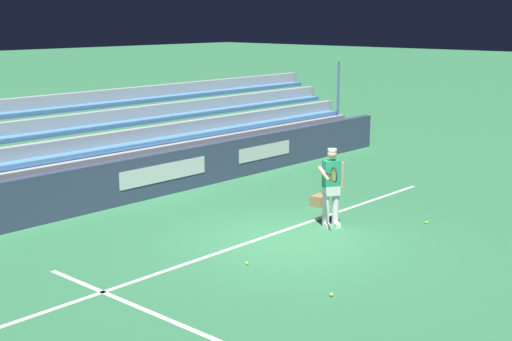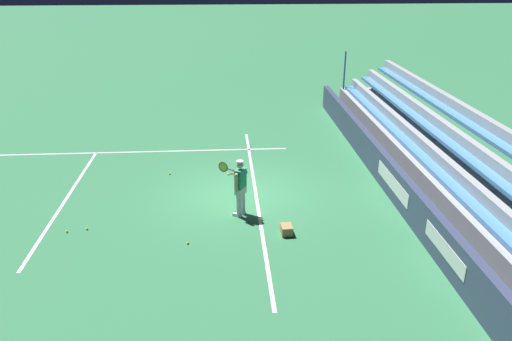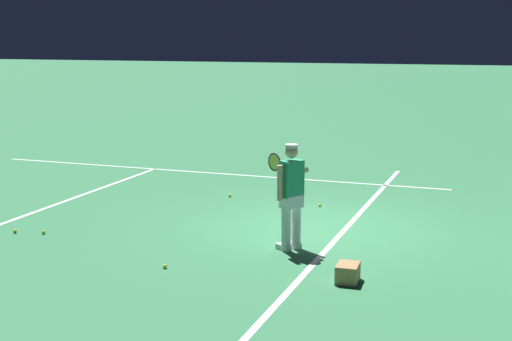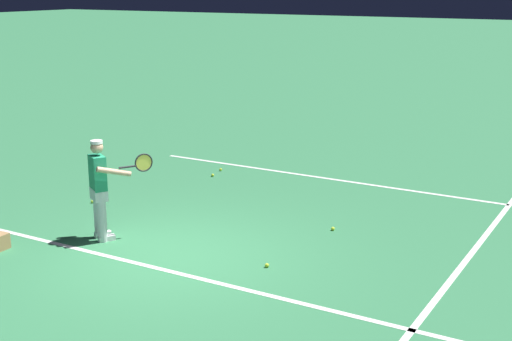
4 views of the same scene
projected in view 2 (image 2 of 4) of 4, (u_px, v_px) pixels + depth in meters
ground_plane at (240, 193)px, 16.09m from camera, size 160.00×160.00×0.00m
court_baseline_white at (256, 193)px, 16.12m from camera, size 12.00×0.10×0.01m
court_sideline_white at (135, 152)px, 19.62m from camera, size 0.10×12.00×0.01m
court_service_line_white at (66, 198)px, 15.74m from camera, size 8.22×0.10×0.01m
back_wall_sponsor_board at (388, 174)px, 16.17m from camera, size 20.48×0.25×1.10m
bleacher_stand at (443, 167)px, 16.23m from camera, size 19.46×2.40×2.95m
tennis_player at (240, 187)px, 14.39m from camera, size 0.93×0.86×1.71m
ball_box_cardboard at (287, 230)px, 13.63m from camera, size 0.42×0.32×0.26m
tennis_ball_far_right at (170, 174)px, 17.52m from camera, size 0.07×0.07×0.07m
tennis_ball_midcourt at (87, 229)px, 13.88m from camera, size 0.07×0.07×0.07m
tennis_ball_stray_back at (67, 232)px, 13.74m from camera, size 0.07×0.07×0.07m
tennis_ball_by_box at (228, 174)px, 17.48m from camera, size 0.07×0.07×0.07m
tennis_ball_toward_net at (188, 243)px, 13.18m from camera, size 0.07×0.07×0.07m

